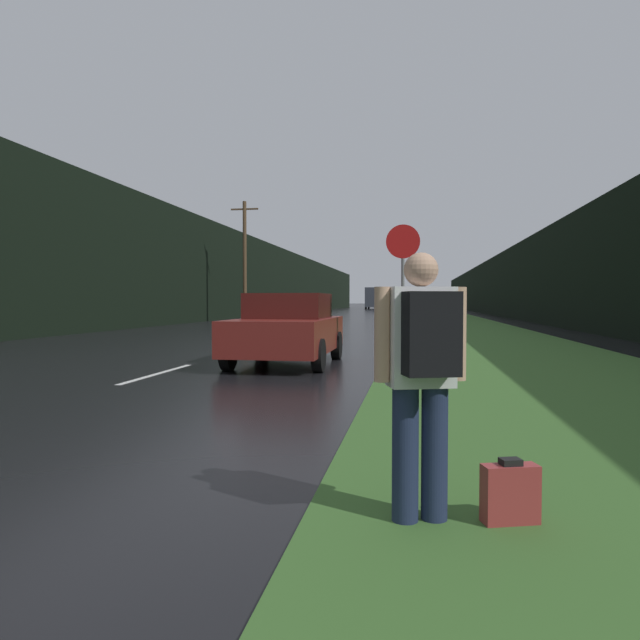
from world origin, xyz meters
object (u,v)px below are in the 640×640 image
at_px(stop_sign, 403,278).
at_px(hitchhiker_with_backpack, 422,369).
at_px(car_passing_near, 287,329).
at_px(delivery_truck, 373,298).
at_px(suitcase, 510,495).

bearing_deg(stop_sign, hitchhiker_with_backpack, -87.96).
height_order(stop_sign, car_passing_near, stop_sign).
height_order(stop_sign, delivery_truck, delivery_truck).
bearing_deg(suitcase, hitchhiker_with_backpack, 170.82).
bearing_deg(hitchhiker_with_backpack, delivery_truck, 76.93).
height_order(hitchhiker_with_backpack, delivery_truck, delivery_truck).
bearing_deg(car_passing_near, stop_sign, -174.95).
distance_m(hitchhiker_with_backpack, car_passing_near, 9.09).
relative_size(car_passing_near, delivery_truck, 0.47).
relative_size(suitcase, car_passing_near, 0.10).
distance_m(hitchhiker_with_backpack, suitcase, 0.95).
distance_m(stop_sign, suitcase, 8.98).
bearing_deg(suitcase, stop_sign, 78.14).
relative_size(stop_sign, delivery_truck, 0.35).
distance_m(stop_sign, car_passing_near, 2.74).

